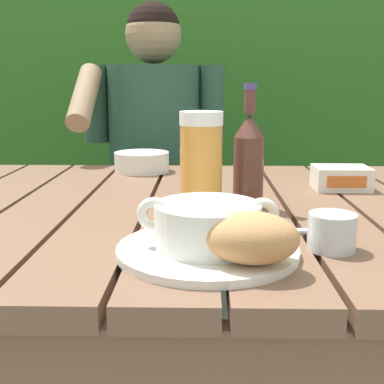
{
  "coord_description": "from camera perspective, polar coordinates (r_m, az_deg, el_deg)",
  "views": [
    {
      "loc": [
        0.04,
        -0.99,
        0.98
      ],
      "look_at": [
        0.02,
        -0.2,
        0.81
      ],
      "focal_mm": 46.85,
      "sensor_mm": 36.0,
      "label": 1
    }
  ],
  "objects": [
    {
      "name": "chair_near_diner",
      "position": [
        1.99,
        -3.65,
        -2.47
      ],
      "size": [
        0.42,
        0.46,
        0.99
      ],
      "color": "brown",
      "rests_on": "ground_plane"
    },
    {
      "name": "beer_glass",
      "position": [
        0.91,
        1.04,
        3.14
      ],
      "size": [
        0.08,
        0.08,
        0.19
      ],
      "color": "gold",
      "rests_on": "dining_table"
    },
    {
      "name": "soup_bowl",
      "position": [
        0.72,
        1.79,
        -3.65
      ],
      "size": [
        0.2,
        0.15,
        0.07
      ],
      "color": "white",
      "rests_on": "serving_plate"
    },
    {
      "name": "serving_plate",
      "position": [
        0.73,
        1.77,
        -6.61
      ],
      "size": [
        0.26,
        0.26,
        0.01
      ],
      "color": "white",
      "rests_on": "dining_table"
    },
    {
      "name": "person_eating",
      "position": [
        1.74,
        -4.43,
        4.07
      ],
      "size": [
        0.48,
        0.47,
        1.25
      ],
      "color": "#284D3A",
      "rests_on": "ground_plane"
    },
    {
      "name": "table_knife",
      "position": [
        0.84,
        10.79,
        -4.32
      ],
      "size": [
        0.14,
        0.03,
        0.01
      ],
      "color": "silver",
      "rests_on": "dining_table"
    },
    {
      "name": "butter_tub",
      "position": [
        1.21,
        16.62,
        1.54
      ],
      "size": [
        0.13,
        0.1,
        0.05
      ],
      "color": "white",
      "rests_on": "dining_table"
    },
    {
      "name": "water_glass_small",
      "position": [
        0.77,
        15.65,
        -4.39
      ],
      "size": [
        0.07,
        0.07,
        0.06
      ],
      "color": "silver",
      "rests_on": "dining_table"
    },
    {
      "name": "bread_roll",
      "position": [
        0.66,
        6.81,
        -5.19
      ],
      "size": [
        0.14,
        0.11,
        0.07
      ],
      "color": "tan",
      "rests_on": "serving_plate"
    },
    {
      "name": "hedge_backdrop",
      "position": [
        2.75,
        -1.01,
        15.35
      ],
      "size": [
        3.59,
        0.88,
        2.73
      ],
      "color": "#2B621F",
      "rests_on": "ground_plane"
    },
    {
      "name": "dining_table",
      "position": [
        1.05,
        -1.1,
        -6.2
      ],
      "size": [
        1.24,
        0.96,
        0.74
      ],
      "color": "brown",
      "rests_on": "ground_plane"
    },
    {
      "name": "beer_bottle",
      "position": [
        0.98,
        6.47,
        3.75
      ],
      "size": [
        0.06,
        0.06,
        0.24
      ],
      "color": "#563128",
      "rests_on": "dining_table"
    },
    {
      "name": "diner_bowl",
      "position": [
        1.4,
        -5.73,
        3.43
      ],
      "size": [
        0.15,
        0.15,
        0.05
      ],
      "color": "white",
      "rests_on": "dining_table"
    }
  ]
}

